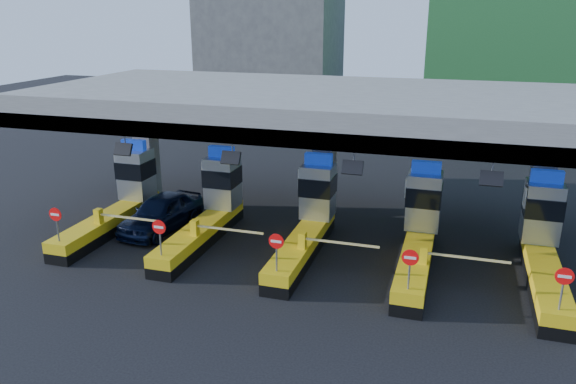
% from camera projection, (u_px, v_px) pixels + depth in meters
% --- Properties ---
extents(ground, '(120.00, 120.00, 0.00)m').
position_uv_depth(ground, '(308.00, 249.00, 26.15)').
color(ground, black).
rests_on(ground, ground).
extents(toll_canopy, '(28.00, 12.09, 7.00)m').
position_uv_depth(toll_canopy, '(325.00, 108.00, 26.88)').
color(toll_canopy, slate).
rests_on(toll_canopy, ground).
extents(toll_lane_far_left, '(4.43, 8.00, 4.16)m').
position_uv_depth(toll_lane_far_left, '(122.00, 199.00, 28.78)').
color(toll_lane_far_left, black).
rests_on(toll_lane_far_left, ground).
extents(toll_lane_left, '(4.43, 8.00, 4.16)m').
position_uv_depth(toll_lane_left, '(211.00, 208.00, 27.38)').
color(toll_lane_left, black).
rests_on(toll_lane_left, ground).
extents(toll_lane_center, '(4.43, 8.00, 4.16)m').
position_uv_depth(toll_lane_center, '(310.00, 219.00, 25.98)').
color(toll_lane_center, black).
rests_on(toll_lane_center, ground).
extents(toll_lane_right, '(4.43, 8.00, 4.16)m').
position_uv_depth(toll_lane_right, '(420.00, 231.00, 24.57)').
color(toll_lane_right, black).
rests_on(toll_lane_right, ground).
extents(toll_lane_far_right, '(4.43, 8.00, 4.16)m').
position_uv_depth(toll_lane_far_right, '(543.00, 244.00, 23.17)').
color(toll_lane_far_right, black).
rests_on(toll_lane_far_right, ground).
extents(bg_building_concrete, '(14.00, 10.00, 18.00)m').
position_uv_depth(bg_building_concrete, '(271.00, 26.00, 60.05)').
color(bg_building_concrete, '#4C4C49').
rests_on(bg_building_concrete, ground).
extents(van, '(2.74, 5.52, 1.81)m').
position_uv_depth(van, '(161.00, 213.00, 28.22)').
color(van, black).
rests_on(van, ground).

